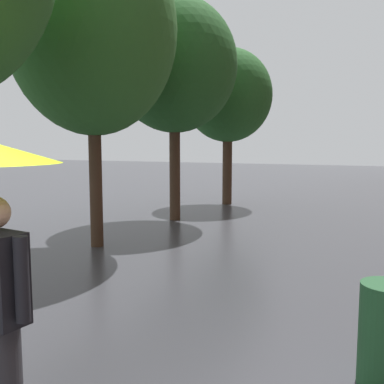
% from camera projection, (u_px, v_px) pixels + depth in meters
% --- Properties ---
extents(street_tree_1, '(3.12, 3.12, 5.99)m').
position_uv_depth(street_tree_1, '(92.00, 29.00, 7.91)').
color(street_tree_1, '#473323').
rests_on(street_tree_1, ground).
extents(street_tree_2, '(3.14, 3.14, 5.58)m').
position_uv_depth(street_tree_2, '(174.00, 66.00, 10.79)').
color(street_tree_2, '#473323').
rests_on(street_tree_2, ground).
extents(street_tree_3, '(2.80, 2.80, 4.96)m').
position_uv_depth(street_tree_3, '(228.00, 96.00, 13.77)').
color(street_tree_3, '#473323').
rests_on(street_tree_3, ground).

